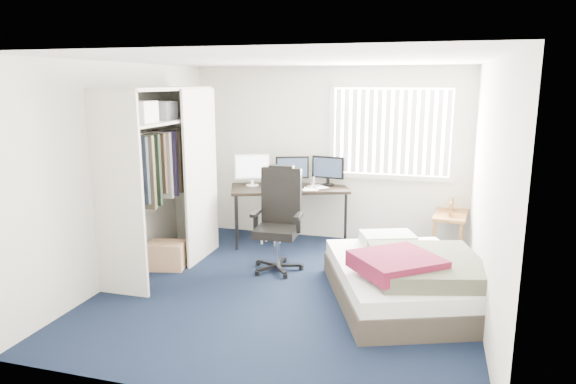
# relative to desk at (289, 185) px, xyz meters

# --- Properties ---
(ground) EXTENTS (4.20, 4.20, 0.00)m
(ground) POSITION_rel_desk_xyz_m (0.49, -1.75, -0.83)
(ground) COLOR black
(ground) RESTS_ON ground
(room_shell) EXTENTS (4.20, 4.20, 4.20)m
(room_shell) POSITION_rel_desk_xyz_m (0.49, -1.75, 0.68)
(room_shell) COLOR silver
(room_shell) RESTS_ON ground
(window_assembly) EXTENTS (1.72, 0.09, 1.32)m
(window_assembly) POSITION_rel_desk_xyz_m (1.39, 0.29, 0.77)
(window_assembly) COLOR white
(window_assembly) RESTS_ON ground
(closet) EXTENTS (0.64, 1.84, 2.22)m
(closet) POSITION_rel_desk_xyz_m (-1.19, -1.49, 0.52)
(closet) COLOR beige
(closet) RESTS_ON ground
(desk) EXTENTS (1.81, 1.30, 1.27)m
(desk) POSITION_rel_desk_xyz_m (0.00, 0.00, 0.00)
(desk) COLOR black
(desk) RESTS_ON ground
(office_chair) EXTENTS (0.62, 0.62, 1.28)m
(office_chair) POSITION_rel_desk_xyz_m (0.18, -1.11, -0.34)
(office_chair) COLOR black
(office_chair) RESTS_ON ground
(footstool) EXTENTS (0.31, 0.26, 0.23)m
(footstool) POSITION_rel_desk_xyz_m (-0.22, -0.21, -0.65)
(footstool) COLOR white
(footstool) RESTS_ON ground
(nightstand) EXTENTS (0.50, 0.86, 0.74)m
(nightstand) POSITION_rel_desk_xyz_m (2.24, 0.08, -0.33)
(nightstand) COLOR brown
(nightstand) RESTS_ON ground
(bed) EXTENTS (1.98, 2.25, 0.62)m
(bed) POSITION_rel_desk_xyz_m (1.76, -1.71, -0.56)
(bed) COLOR #383128
(bed) RESTS_ON ground
(pine_box) EXTENTS (0.50, 0.42, 0.33)m
(pine_box) POSITION_rel_desk_xyz_m (-1.16, -1.50, -0.66)
(pine_box) COLOR #AC7D56
(pine_box) RESTS_ON ground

